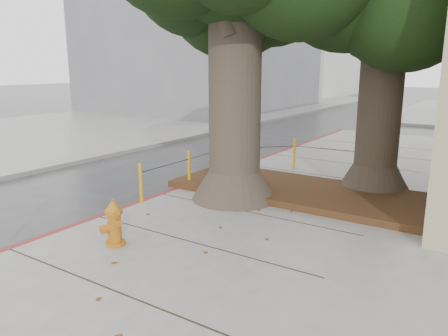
# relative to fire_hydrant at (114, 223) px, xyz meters

# --- Properties ---
(ground) EXTENTS (140.00, 140.00, 0.00)m
(ground) POSITION_rel_fire_hydrant_xyz_m (0.57, 0.85, -0.56)
(ground) COLOR #28282B
(ground) RESTS_ON ground
(sidewalk_opposite) EXTENTS (14.00, 60.00, 0.15)m
(sidewalk_opposite) POSITION_rel_fire_hydrant_xyz_m (-13.43, 10.85, -0.49)
(sidewalk_opposite) COLOR slate
(sidewalk_opposite) RESTS_ON ground
(curb_red) EXTENTS (0.14, 26.00, 0.16)m
(curb_red) POSITION_rel_fire_hydrant_xyz_m (-1.43, 3.35, -0.49)
(curb_red) COLOR maroon
(curb_red) RESTS_ON ground
(planter_bed) EXTENTS (6.40, 2.60, 0.16)m
(planter_bed) POSITION_rel_fire_hydrant_xyz_m (1.47, 4.75, -0.33)
(planter_bed) COLOR black
(planter_bed) RESTS_ON sidewalk_main
(building_far_grey) EXTENTS (12.00, 16.00, 12.00)m
(building_far_grey) POSITION_rel_fire_hydrant_xyz_m (-14.43, 22.85, 5.44)
(building_far_grey) COLOR slate
(building_far_grey) RESTS_ON ground
(building_far_white) EXTENTS (12.00, 18.00, 15.00)m
(building_far_white) POSITION_rel_fire_hydrant_xyz_m (-16.43, 45.85, 6.94)
(building_far_white) COLOR silver
(building_far_white) RESTS_ON ground
(bollard_ring) EXTENTS (3.79, 5.39, 0.95)m
(bollard_ring) POSITION_rel_fire_hydrant_xyz_m (-0.30, 5.22, 0.10)
(bollard_ring) COLOR #CE910B
(bollard_ring) RESTS_ON sidewalk_main
(fire_hydrant) EXTENTS (0.46, 0.46, 0.84)m
(fire_hydrant) POSITION_rel_fire_hydrant_xyz_m (0.00, 0.00, 0.00)
(fire_hydrant) COLOR #B86812
(fire_hydrant) RESTS_ON sidewalk_main
(car_dark) EXTENTS (2.33, 4.82, 1.35)m
(car_dark) POSITION_rel_fire_hydrant_xyz_m (-11.48, 20.17, 0.12)
(car_dark) COLOR black
(car_dark) RESTS_ON ground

